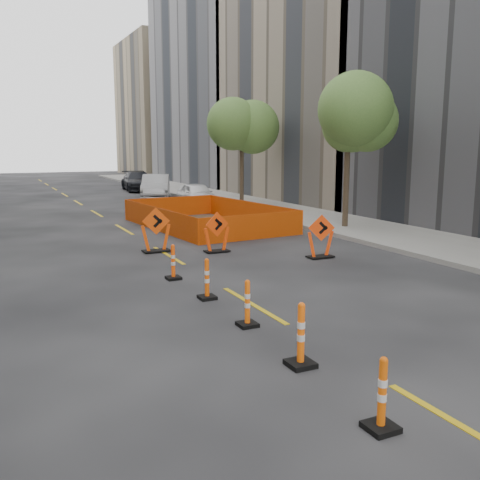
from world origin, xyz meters
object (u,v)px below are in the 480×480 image
channelizer_6 (173,262)px  chevron_sign_left (156,230)px  channelizer_3 (301,335)px  chevron_sign_center (217,232)px  channelizer_4 (247,303)px  parked_car_far (138,181)px  chevron_sign_right (321,236)px  parked_car_near (197,194)px  channelizer_2 (382,394)px  channelizer_5 (207,279)px  parked_car_mid (156,187)px

channelizer_6 → chevron_sign_left: size_ratio=0.63×
channelizer_3 → chevron_sign_center: 9.45m
channelizer_4 → parked_car_far: size_ratio=0.18×
channelizer_3 → channelizer_4: size_ratio=1.13×
chevron_sign_right → channelizer_6: bearing=-150.3°
chevron_sign_left → channelizer_3: bearing=-77.3°
channelizer_3 → chevron_sign_right: bearing=53.9°
channelizer_4 → chevron_sign_left: size_ratio=0.63×
channelizer_6 → parked_car_near: size_ratio=0.24×
channelizer_2 → channelizer_6: 8.35m
channelizer_5 → parked_car_far: parked_car_far is taller
channelizer_4 → parked_car_near: bearing=71.6°
chevron_sign_left → channelizer_6: bearing=-83.6°
channelizer_2 → channelizer_4: 4.18m
chevron_sign_center → parked_car_far: size_ratio=0.26×
channelizer_5 → channelizer_6: (-0.11, 2.09, -0.01)m
channelizer_6 → parked_car_near: (6.90, 16.22, 0.21)m
parked_car_mid → chevron_sign_right: bearing=-73.0°
chevron_sign_center → parked_car_mid: 18.71m
channelizer_4 → parked_car_near: parked_car_near is taller
chevron_sign_left → parked_car_near: chevron_sign_left is taller
chevron_sign_right → parked_car_near: (1.86, 15.60, -0.01)m
chevron_sign_center → chevron_sign_right: (2.57, -2.24, 0.01)m
channelizer_2 → chevron_sign_right: bearing=60.1°
channelizer_2 → chevron_sign_left: chevron_sign_left is taller
channelizer_4 → parked_car_mid: (5.82, 25.43, 0.34)m
channelizer_3 → parked_car_far: 35.16m
channelizer_2 → parked_car_far: bearing=79.6°
chevron_sign_left → parked_car_mid: 18.27m
channelizer_5 → parked_car_near: 19.53m
channelizer_4 → parked_car_far: (6.47, 32.45, 0.29)m
channelizer_2 → chevron_sign_left: (0.79, 12.10, 0.26)m
channelizer_5 → chevron_sign_center: chevron_sign_center is taller
chevron_sign_right → parked_car_far: (1.55, 27.65, 0.07)m
channelizer_5 → chevron_sign_center: size_ratio=0.71×
channelizer_6 → chevron_sign_center: bearing=49.3°
channelizer_5 → channelizer_6: 2.09m
channelizer_2 → chevron_sign_center: 11.51m
parked_car_near → chevron_sign_left: bearing=-113.8°
channelizer_2 → parked_car_mid: parked_car_mid is taller
channelizer_6 → chevron_sign_left: bearing=79.9°
chevron_sign_right → channelizer_2: bearing=-97.3°
channelizer_5 → chevron_sign_right: bearing=28.8°
channelizer_2 → parked_car_near: size_ratio=0.24×
parked_car_mid → parked_car_far: size_ratio=0.94×
chevron_sign_center → parked_car_mid: bearing=74.6°
channelizer_3 → chevron_sign_right: chevron_sign_right is taller
channelizer_2 → channelizer_6: channelizer_2 is taller
channelizer_4 → channelizer_5: bearing=89.9°
channelizer_3 → channelizer_5: (0.09, 4.18, -0.05)m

